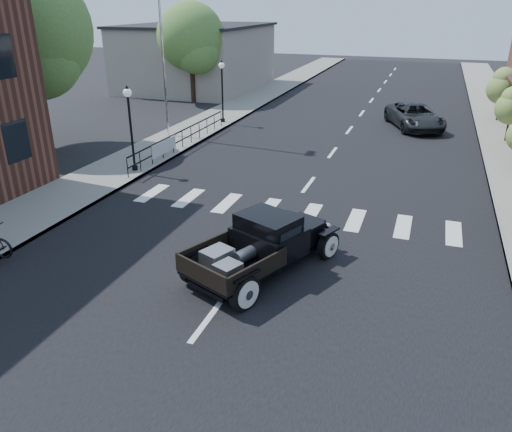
% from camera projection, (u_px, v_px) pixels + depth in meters
% --- Properties ---
extents(ground, '(120.00, 120.00, 0.00)m').
position_uv_depth(ground, '(251.00, 262.00, 14.52)').
color(ground, black).
rests_on(ground, ground).
extents(road, '(14.00, 80.00, 0.02)m').
position_uv_depth(road, '(343.00, 138.00, 27.50)').
color(road, black).
rests_on(road, ground).
extents(road_markings, '(12.00, 60.00, 0.06)m').
position_uv_depth(road_markings, '(324.00, 164.00, 23.17)').
color(road_markings, silver).
rests_on(road_markings, ground).
extents(sidewalk_left, '(3.00, 80.00, 0.15)m').
position_uv_depth(sidewalk_left, '(203.00, 125.00, 30.05)').
color(sidewalk_left, gray).
rests_on(sidewalk_left, ground).
extents(low_building_left, '(10.00, 12.00, 5.00)m').
position_uv_depth(low_building_left, '(197.00, 58.00, 42.32)').
color(low_building_left, gray).
rests_on(low_building_left, ground).
extents(railing, '(0.08, 10.00, 1.00)m').
position_uv_depth(railing, '(182.00, 138.00, 25.13)').
color(railing, black).
rests_on(railing, sidewalk_left).
extents(banner, '(0.04, 2.20, 0.60)m').
position_uv_depth(banner, '(164.00, 152.00, 23.46)').
color(banner, silver).
rests_on(banner, sidewalk_left).
extents(lamp_post_b, '(0.36, 0.36, 3.65)m').
position_uv_depth(lamp_post_b, '(131.00, 129.00, 21.23)').
color(lamp_post_b, black).
rests_on(lamp_post_b, sidewalk_left).
extents(lamp_post_c, '(0.36, 0.36, 3.65)m').
position_uv_depth(lamp_post_c, '(222.00, 92.00, 29.89)').
color(lamp_post_c, black).
rests_on(lamp_post_c, sidewalk_left).
extents(flagpole, '(0.12, 0.12, 11.76)m').
position_uv_depth(flagpole, '(160.00, 21.00, 25.30)').
color(flagpole, silver).
rests_on(flagpole, sidewalk_left).
extents(big_tree_near, '(5.92, 5.92, 8.69)m').
position_uv_depth(big_tree_near, '(34.00, 61.00, 23.97)').
color(big_tree_near, '#4D7632').
rests_on(big_tree_near, ground).
extents(big_tree_far, '(4.80, 4.80, 7.05)m').
position_uv_depth(big_tree_far, '(191.00, 53.00, 35.96)').
color(big_tree_far, '#4D7632').
rests_on(big_tree_far, ground).
extents(small_tree_d, '(1.64, 1.64, 2.73)m').
position_uv_depth(small_tree_d, '(510.00, 115.00, 25.98)').
color(small_tree_d, olive).
rests_on(small_tree_d, sidewalk_right).
extents(small_tree_e, '(1.84, 1.84, 3.07)m').
position_uv_depth(small_tree_e, '(501.00, 95.00, 30.48)').
color(small_tree_e, olive).
rests_on(small_tree_e, sidewalk_right).
extents(hotrod_pickup, '(4.01, 5.37, 1.69)m').
position_uv_depth(hotrod_pickup, '(263.00, 244.00, 13.71)').
color(hotrod_pickup, black).
rests_on(hotrod_pickup, ground).
extents(second_car, '(4.13, 5.64, 1.42)m').
position_uv_depth(second_car, '(415.00, 116.00, 29.45)').
color(second_car, black).
rests_on(second_car, ground).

